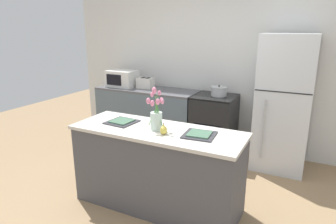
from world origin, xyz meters
TOP-DOWN VIEW (x-y plane):
  - ground_plane at (0.00, 0.00)m, footprint 10.00×10.00m
  - back_wall at (0.00, 2.00)m, footprint 5.20×0.08m
  - kitchen_island at (0.00, 0.00)m, footprint 1.80×0.66m
  - back_counter at (-1.06, 1.60)m, footprint 1.68×0.60m
  - stove_range at (0.10, 1.60)m, footprint 0.60×0.61m
  - refrigerator at (1.05, 1.60)m, footprint 0.68×0.67m
  - flower_vase at (0.00, -0.01)m, footprint 0.17×0.17m
  - pear_figurine at (0.13, -0.10)m, footprint 0.07×0.07m
  - plate_setting_left at (-0.45, 0.02)m, footprint 0.32×0.32m
  - plate_setting_right at (0.45, 0.02)m, footprint 0.32×0.32m
  - toaster at (-1.11, 1.64)m, footprint 0.28×0.18m
  - cooking_pot at (0.14, 1.62)m, footprint 0.23×0.23m
  - microwave at (-1.54, 1.60)m, footprint 0.48×0.37m

SIDE VIEW (x-z plane):
  - ground_plane at x=0.00m, z-range 0.00..0.00m
  - kitchen_island at x=0.00m, z-range 0.00..0.88m
  - stove_range at x=0.10m, z-range 0.00..0.92m
  - back_counter at x=-1.06m, z-range 0.00..0.92m
  - plate_setting_left at x=-0.45m, z-range 0.88..0.90m
  - plate_setting_right at x=0.45m, z-range 0.88..0.90m
  - refrigerator at x=1.05m, z-range 0.00..1.81m
  - pear_figurine at x=0.13m, z-range 0.87..0.99m
  - cooking_pot at x=0.14m, z-range 0.91..1.07m
  - toaster at x=-1.11m, z-range 0.92..1.09m
  - flower_vase at x=0.00m, z-range 0.81..1.24m
  - microwave at x=-1.54m, z-range 0.92..1.19m
  - back_wall at x=0.00m, z-range 0.00..2.70m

